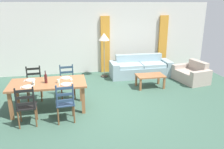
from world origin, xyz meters
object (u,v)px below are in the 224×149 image
at_px(dining_table, 48,86).
at_px(wine_bottle, 46,78).
at_px(dining_chair_near_right, 65,103).
at_px(wine_glass_near_right, 71,78).
at_px(coffee_table, 150,77).
at_px(wine_glass_near_left, 33,81).
at_px(dining_chair_near_left, 26,106).
at_px(couch, 140,69).
at_px(dining_chair_far_left, 34,84).
at_px(coffee_cup_secondary, 33,83).
at_px(coffee_cup_primary, 58,81).
at_px(armchair_upholstered, 192,75).
at_px(dining_chair_far_right, 67,82).
at_px(standing_lamp, 104,39).

bearing_deg(dining_table, wine_bottle, -131.14).
height_order(dining_table, dining_chair_near_right, dining_chair_near_right).
relative_size(dining_chair_near_right, wine_glass_near_right, 5.96).
distance_m(wine_glass_near_right, coffee_table, 2.87).
bearing_deg(wine_glass_near_left, wine_bottle, 19.53).
distance_m(dining_chair_near_left, couch, 4.71).
relative_size(dining_chair_near_left, dining_chair_far_left, 1.00).
bearing_deg(dining_chair_near_right, dining_table, 119.52).
bearing_deg(wine_bottle, dining_chair_far_left, 117.37).
bearing_deg(dining_chair_near_right, wine_glass_near_right, 73.84).
relative_size(dining_chair_near_right, couch, 0.42).
relative_size(dining_chair_near_left, coffee_cup_secondary, 10.67).
height_order(dining_table, wine_glass_near_left, wine_glass_near_left).
relative_size(coffee_cup_primary, armchair_upholstered, 0.07).
xyz_separation_m(dining_table, armchair_upholstered, (4.82, 1.31, -0.41)).
relative_size(coffee_cup_primary, coffee_table, 0.10).
bearing_deg(coffee_cup_primary, wine_glass_near_right, -8.42).
bearing_deg(dining_chair_near_left, dining_chair_far_right, 58.52).
height_order(coffee_table, standing_lamp, standing_lamp).
relative_size(dining_chair_near_right, dining_chair_far_left, 1.00).
xyz_separation_m(coffee_table, armchair_upholstered, (1.68, 0.26, -0.11)).
xyz_separation_m(wine_bottle, wine_glass_near_right, (0.62, -0.11, -0.01)).
bearing_deg(armchair_upholstered, dining_chair_far_left, -174.08).
height_order(dining_chair_far_right, armchair_upholstered, dining_chair_far_right).
bearing_deg(couch, dining_chair_far_right, -150.89).
bearing_deg(wine_glass_near_right, couch, 42.60).
relative_size(wine_glass_near_left, wine_glass_near_right, 1.00).
height_order(dining_chair_near_left, coffee_cup_secondary, dining_chair_near_left).
xyz_separation_m(dining_chair_far_right, wine_glass_near_left, (-0.80, -0.89, 0.38)).
bearing_deg(coffee_table, dining_chair_far_right, -173.55).
relative_size(wine_bottle, coffee_table, 0.35).
height_order(wine_glass_near_left, couch, wine_glass_near_left).
bearing_deg(dining_chair_far_right, coffee_table, 6.45).
bearing_deg(wine_bottle, coffee_cup_secondary, -172.88).
distance_m(dining_chair_near_right, wine_glass_near_left, 1.02).
bearing_deg(couch, dining_chair_near_left, -140.44).
bearing_deg(coffee_cup_primary, armchair_upholstered, 17.15).
height_order(dining_chair_near_left, dining_chair_far_right, same).
distance_m(wine_glass_near_right, standing_lamp, 2.94).
relative_size(coffee_table, standing_lamp, 0.55).
distance_m(wine_glass_near_right, coffee_cup_primary, 0.33).
bearing_deg(coffee_cup_secondary, dining_chair_near_right, -41.22).
distance_m(dining_chair_near_left, coffee_table, 4.00).
relative_size(dining_chair_far_left, coffee_cup_secondary, 10.67).
bearing_deg(coffee_cup_primary, coffee_cup_secondary, 178.09).
xyz_separation_m(wine_bottle, couch, (3.24, 2.30, -0.58)).
bearing_deg(wine_glass_near_right, wine_glass_near_left, 179.75).
bearing_deg(dining_chair_near_left, wine_glass_near_right, 30.35).
bearing_deg(dining_chair_far_left, dining_chair_far_right, -1.10).
bearing_deg(coffee_cup_primary, standing_lamp, 58.01).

